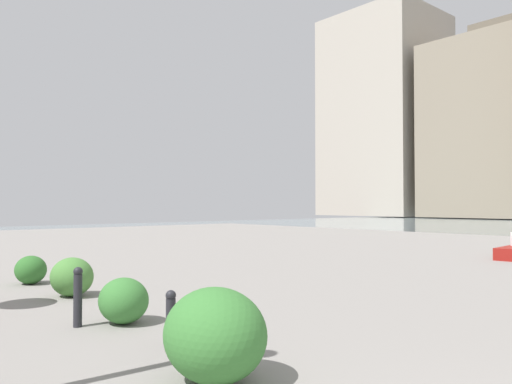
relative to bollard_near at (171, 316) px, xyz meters
The scene contains 8 objects.
building_annex 70.79m from the bollard_near, 69.90° to the right, with size 17.56×13.44×26.34m.
building_highrise 79.90m from the bollard_near, 57.16° to the right, with size 16.63×15.26×32.15m.
bollard_near is the anchor object (origin of this frame).
bollard_mid 1.75m from the bollard_near, 16.92° to the left, with size 0.13×0.13×0.85m.
shrub_low 1.43m from the bollard_near, 166.31° to the left, with size 1.08×0.97×0.92m.
shrub_round 6.11m from the bollard_near, ahead, with size 0.72×0.65×0.62m.
shrub_wide 1.44m from the bollard_near, ahead, with size 0.78×0.70×0.66m.
shrub_tall 4.08m from the bollard_near, ahead, with size 0.86×0.77×0.73m.
Camera 1 is at (-0.46, 2.23, 1.73)m, focal length 35.04 mm.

